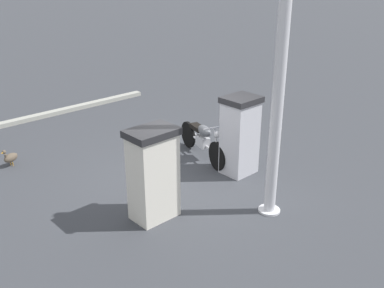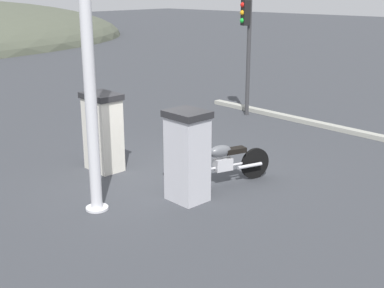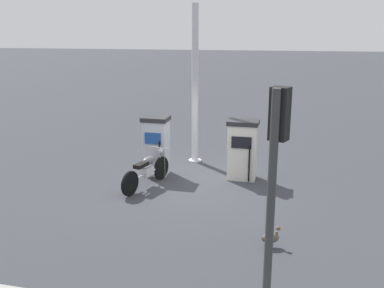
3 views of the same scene
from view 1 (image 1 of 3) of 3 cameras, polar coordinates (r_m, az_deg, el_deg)
name	(u,v)px [view 1 (image 1 of 3)]	position (r m, az deg, el deg)	size (l,w,h in m)	color
ground_plane	(179,182)	(9.07, -1.65, -5.02)	(120.00, 120.00, 0.00)	#383A3F
fuel_pump_near	(240,135)	(9.21, 6.21, 1.16)	(0.71, 0.77, 1.69)	silver
fuel_pump_far	(153,174)	(7.56, -5.08, -3.88)	(0.68, 0.88, 1.67)	silver
motorcycle_near_pump	(203,139)	(9.97, 1.39, 0.62)	(1.96, 0.89, 0.96)	black
wandering_duck	(10,157)	(10.48, -22.55, -1.61)	(0.28, 0.43, 0.44)	brown
canopy_support_pole	(279,88)	(7.30, 11.21, 7.11)	(0.40, 0.40, 4.77)	silver
road_edge_kerb	(37,117)	(13.43, -19.49, 3.37)	(0.80, 7.20, 0.12)	#9E9E93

